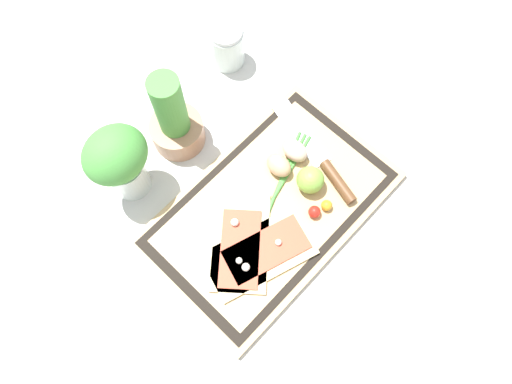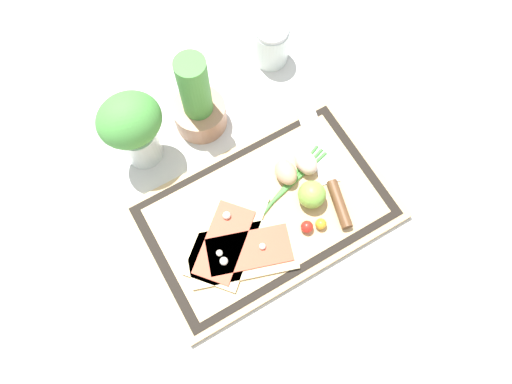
{
  "view_description": "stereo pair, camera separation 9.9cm",
  "coord_description": "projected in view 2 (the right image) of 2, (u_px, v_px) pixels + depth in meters",
  "views": [
    {
      "loc": [
        -0.25,
        -0.2,
        0.96
      ],
      "look_at": [
        0.0,
        0.04,
        0.04
      ],
      "focal_mm": 35.0,
      "sensor_mm": 36.0,
      "label": 1
    },
    {
      "loc": [
        -0.17,
        -0.26,
        0.96
      ],
      "look_at": [
        0.0,
        0.04,
        0.04
      ],
      "focal_mm": 35.0,
      "sensor_mm": 36.0,
      "label": 2
    }
  ],
  "objects": [
    {
      "name": "pizza_slice_far",
      "position": [
        226.0,
        237.0,
        0.97
      ],
      "size": [
        0.22,
        0.21,
        0.02
      ],
      "color": "beige",
      "rests_on": "cutting_board"
    },
    {
      "name": "egg_brown",
      "position": [
        286.0,
        173.0,
        1.0
      ],
      "size": [
        0.04,
        0.06,
        0.04
      ],
      "primitive_type": "ellipsoid",
      "color": "tan",
      "rests_on": "cutting_board"
    },
    {
      "name": "egg_pink",
      "position": [
        306.0,
        163.0,
        1.01
      ],
      "size": [
        0.04,
        0.06,
        0.04
      ],
      "primitive_type": "ellipsoid",
      "color": "beige",
      "rests_on": "cutting_board"
    },
    {
      "name": "pizza_slice_near",
      "position": [
        243.0,
        252.0,
        0.96
      ],
      "size": [
        0.23,
        0.17,
        0.02
      ],
      "color": "beige",
      "rests_on": "cutting_board"
    },
    {
      "name": "ground_plane",
      "position": [
        266.0,
        214.0,
        1.01
      ],
      "size": [
        6.0,
        6.0,
        0.0
      ],
      "primitive_type": "plane",
      "color": "silver"
    },
    {
      "name": "herb_pot",
      "position": [
        198.0,
        104.0,
        1.01
      ],
      "size": [
        0.11,
        0.11,
        0.21
      ],
      "color": "#AD7A5B",
      "rests_on": "ground_plane"
    },
    {
      "name": "cherry_tomato_red",
      "position": [
        307.0,
        227.0,
        0.97
      ],
      "size": [
        0.02,
        0.02,
        0.02
      ],
      "primitive_type": "sphere",
      "color": "red",
      "rests_on": "cutting_board"
    },
    {
      "name": "cutting_board",
      "position": [
        266.0,
        212.0,
        1.0
      ],
      "size": [
        0.5,
        0.31,
        0.02
      ],
      "color": "tan",
      "rests_on": "ground_plane"
    },
    {
      "name": "sauce_jar",
      "position": [
        271.0,
        46.0,
        1.1
      ],
      "size": [
        0.08,
        0.08,
        0.1
      ],
      "color": "silver",
      "rests_on": "ground_plane"
    },
    {
      "name": "scallion_bunch",
      "position": [
        273.0,
        202.0,
        0.99
      ],
      "size": [
        0.3,
        0.12,
        0.01
      ],
      "color": "#47933D",
      "rests_on": "cutting_board"
    },
    {
      "name": "lime",
      "position": [
        312.0,
        195.0,
        0.97
      ],
      "size": [
        0.06,
        0.06,
        0.06
      ],
      "primitive_type": "sphere",
      "color": "#7FB742",
      "rests_on": "cutting_board"
    },
    {
      "name": "herb_glass",
      "position": [
        133.0,
        127.0,
        0.95
      ],
      "size": [
        0.13,
        0.11,
        0.19
      ],
      "color": "silver",
      "rests_on": "ground_plane"
    },
    {
      "name": "knife",
      "position": [
        333.0,
        186.0,
        1.0
      ],
      "size": [
        0.1,
        0.27,
        0.02
      ],
      "color": "silver",
      "rests_on": "cutting_board"
    },
    {
      "name": "cherry_tomato_yellow",
      "position": [
        321.0,
        224.0,
        0.97
      ],
      "size": [
        0.02,
        0.02,
        0.02
      ],
      "primitive_type": "sphere",
      "color": "gold",
      "rests_on": "cutting_board"
    }
  ]
}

